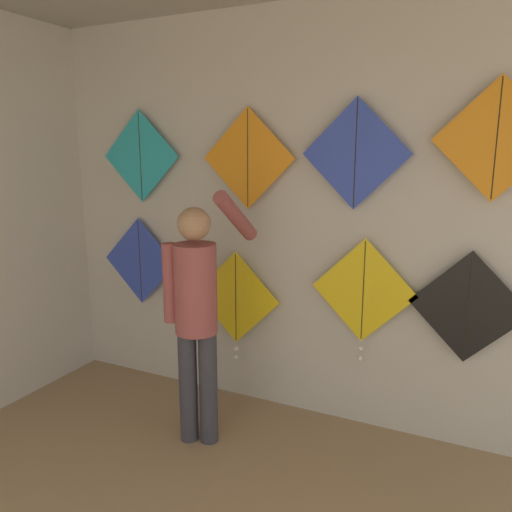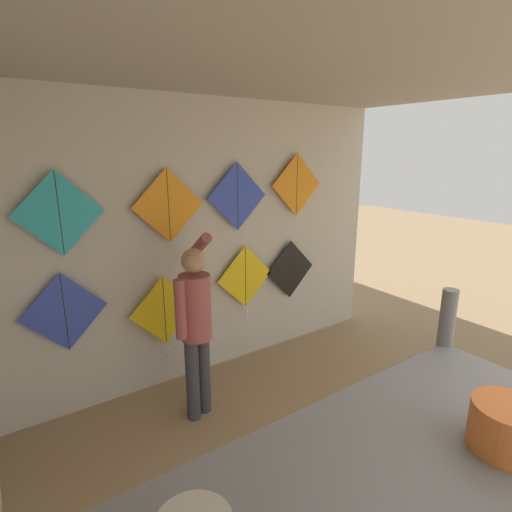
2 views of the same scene
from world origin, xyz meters
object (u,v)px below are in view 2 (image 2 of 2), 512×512
Objects in this scene: kite_4 at (59,213)px; kite_6 at (237,197)px; kite_3 at (290,269)px; cardboard_box at (456,446)px; kite_1 at (164,312)px; kite_0 at (65,312)px; kite_2 at (245,278)px; kite_5 at (168,206)px; shopkeeper at (195,319)px; kite_7 at (297,185)px.

kite_6 is at bearing 0.00° from kite_4.
kite_6 is at bearing 180.00° from kite_3.
cardboard_box is 0.62× the size of kite_1.
cardboard_box is at bearing -77.15° from kite_6.
kite_0 reaches higher than kite_2.
kite_4 is (-2.38, 0.00, 0.87)m from kite_3.
kite_0 is 1.00× the size of kite_5.
kite_2 is at bearing -0.01° from kite_0.
shopkeeper is at bearing -33.26° from kite_0.
shopkeeper is 2.36× the size of kite_5.
shopkeeper is 1.98m from kite_7.
kite_0 is at bearing 134.85° from cardboard_box.
kite_2 reaches higher than kite_3.
shopkeeper is 1.08m from kite_2.
kite_0 reaches higher than kite_1.
kite_3 is (1.53, 0.60, 0.02)m from shopkeeper.
cardboard_box is 2.69m from kite_1.
kite_4 is (0.05, 0.00, 0.83)m from kite_0.
cardboard_box is at bearing -45.85° from kite_4.
kite_0 is at bearing 180.00° from kite_6.
kite_1 is 1.20× the size of kite_7.
kite_4 reaches higher than kite_2.
kite_2 is 1.20m from kite_7.
kite_4 is (-0.85, 0.60, 0.90)m from shopkeeper.
kite_5 reaches higher than shopkeeper.
kite_7 is (2.45, 0.00, 0.11)m from kite_4.
kite_7 reaches higher than kite_0.
kite_6 reaches higher than kite_1.
kite_3 is at bearing 180.00° from kite_7.
kite_3 is 1.00× the size of kite_4.
kite_5 reaches higher than kite_1.
kite_5 is (0.97, 0.00, 0.82)m from kite_0.
kite_3 is at bearing 4.03° from shopkeeper.
kite_6 is 1.00× the size of kite_7.
cardboard_box is 2.38m from kite_3.
kite_7 reaches higher than cardboard_box.
kite_3 is 1.00× the size of kite_5.
kite_4 is at bearing 180.00° from kite_7.
kite_5 reaches higher than kite_3.
kite_3 is 1.70m from kite_5.
kite_7 is at bearing 0.04° from kite_2.
cardboard_box is at bearing -95.33° from kite_3.
kite_3 is 2.54m from kite_4.
kite_1 is (-1.36, 2.24, 0.62)m from cardboard_box.
kite_1 is (-0.04, 0.59, -0.14)m from shopkeeper.
cardboard_box is 0.75× the size of kite_3.
cardboard_box is 3.05m from kite_5.
kite_2 is 1.20× the size of kite_5.
kite_7 is (1.60, 0.60, 1.00)m from shopkeeper.
kite_0 is at bearing 180.00° from kite_3.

